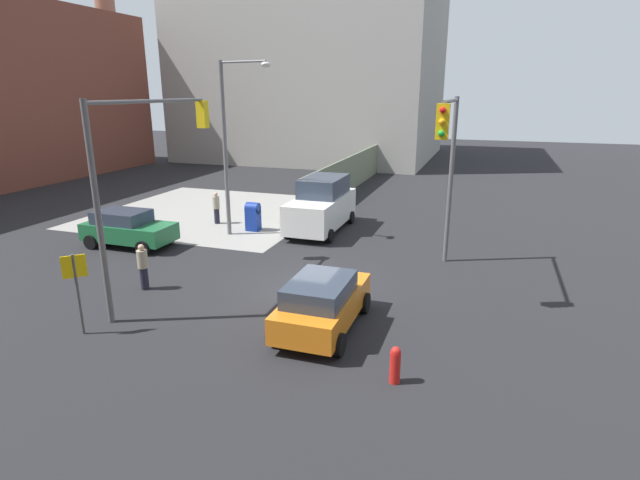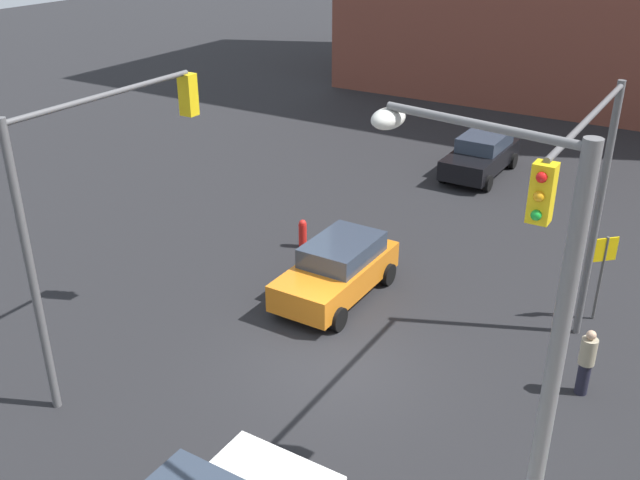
% 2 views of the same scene
% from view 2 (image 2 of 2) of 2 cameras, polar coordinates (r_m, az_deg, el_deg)
% --- Properties ---
extents(ground_plane, '(120.00, 120.00, 0.00)m').
position_cam_2_polar(ground_plane, '(17.27, 1.37, -10.03)').
color(ground_plane, black).
extents(traffic_signal_nw_corner, '(6.21, 0.36, 6.50)m').
position_cam_2_polar(traffic_signal_nw_corner, '(15.46, 20.26, 3.56)').
color(traffic_signal_nw_corner, '#59595B').
rests_on(traffic_signal_nw_corner, ground).
extents(traffic_signal_se_corner, '(5.38, 0.36, 6.50)m').
position_cam_2_polar(traffic_signal_se_corner, '(16.01, -17.17, 4.58)').
color(traffic_signal_se_corner, '#59595B').
rests_on(traffic_signal_se_corner, ground).
extents(street_lamp_corner, '(0.75, 2.65, 8.00)m').
position_cam_2_polar(street_lamp_corner, '(8.98, 15.49, -12.19)').
color(street_lamp_corner, slate).
rests_on(street_lamp_corner, ground).
extents(warning_sign_two_way, '(0.48, 0.48, 2.40)m').
position_cam_2_polar(warning_sign_two_way, '(19.62, 21.70, -1.78)').
color(warning_sign_two_way, '#4C4C4C').
rests_on(warning_sign_two_way, ground).
extents(fire_hydrant, '(0.26, 0.26, 0.94)m').
position_cam_2_polar(fire_hydrant, '(22.63, -1.40, 0.56)').
color(fire_hydrant, red).
rests_on(fire_hydrant, ground).
extents(hatchback_orange, '(4.18, 2.02, 1.62)m').
position_cam_2_polar(hatchback_orange, '(19.68, 1.43, -2.33)').
color(hatchback_orange, orange).
rests_on(hatchback_orange, ground).
extents(hatchback_black, '(4.47, 2.02, 1.62)m').
position_cam_2_polar(hatchback_black, '(29.39, 12.77, 6.69)').
color(hatchback_black, black).
rests_on(hatchback_black, ground).
extents(pedestrian_crossing, '(0.36, 0.36, 1.65)m').
position_cam_2_polar(pedestrian_crossing, '(17.00, 20.53, -9.08)').
color(pedestrian_crossing, '#9E937A').
rests_on(pedestrian_crossing, ground).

